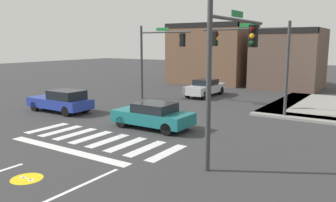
# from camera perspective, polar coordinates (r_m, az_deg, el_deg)

# --- Properties ---
(ground_plane) EXTENTS (120.00, 120.00, 0.00)m
(ground_plane) POSITION_cam_1_polar(r_m,az_deg,el_deg) (19.73, -2.13, -3.31)
(ground_plane) COLOR #353538
(crosswalk_near) EXTENTS (8.01, 2.51, 0.01)m
(crosswalk_near) POSITION_cam_1_polar(r_m,az_deg,el_deg) (16.38, -11.32, -6.18)
(crosswalk_near) COLOR silver
(crosswalk_near) RESTS_ON ground_plane
(bike_detector_marking) EXTENTS (1.04, 1.04, 0.01)m
(bike_detector_marking) POSITION_cam_1_polar(r_m,az_deg,el_deg) (12.48, -22.40, -11.83)
(bike_detector_marking) COLOR yellow
(bike_detector_marking) RESTS_ON ground_plane
(storefront_row) EXTENTS (15.59, 6.67, 6.48)m
(storefront_row) POSITION_cam_1_polar(r_m,az_deg,el_deg) (37.53, 11.76, 7.45)
(storefront_row) COLOR brown
(storefront_row) RESTS_ON ground_plane
(traffic_signal_northwest) EXTENTS (4.51, 0.32, 5.72)m
(traffic_signal_northwest) POSITION_cam_1_polar(r_m,az_deg,el_deg) (26.28, -1.56, 8.47)
(traffic_signal_northwest) COLOR #383A3D
(traffic_signal_northwest) RESTS_ON ground_plane
(traffic_signal_southeast) EXTENTS (0.32, 5.24, 5.85)m
(traffic_signal_southeast) POSITION_cam_1_polar(r_m,az_deg,el_deg) (13.23, 10.48, 7.61)
(traffic_signal_southeast) COLOR #383A3D
(traffic_signal_southeast) RESTS_ON ground_plane
(traffic_signal_northeast) EXTENTS (5.58, 0.32, 5.67)m
(traffic_signal_northeast) POSITION_cam_1_polar(r_m,az_deg,el_deg) (21.86, 13.95, 8.17)
(traffic_signal_northeast) COLOR #383A3D
(traffic_signal_northeast) RESTS_ON ground_plane
(car_silver) EXTENTS (1.70, 4.68, 1.41)m
(car_silver) POSITION_cam_1_polar(r_m,az_deg,el_deg) (28.91, 6.17, 2.22)
(car_silver) COLOR #B7BABF
(car_silver) RESTS_ON ground_plane
(car_blue) EXTENTS (4.46, 1.81, 1.45)m
(car_blue) POSITION_cam_1_polar(r_m,az_deg,el_deg) (23.13, -17.26, 0.02)
(car_blue) COLOR #23389E
(car_blue) RESTS_ON ground_plane
(car_teal) EXTENTS (4.20, 1.89, 1.35)m
(car_teal) POSITION_cam_1_polar(r_m,az_deg,el_deg) (17.93, -2.49, -2.37)
(car_teal) COLOR #196B70
(car_teal) RESTS_ON ground_plane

